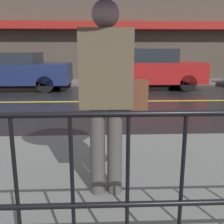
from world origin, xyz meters
TOP-DOWN VIEW (x-y plane):
  - ground_plane at (0.00, 0.00)m, footprint 80.00×80.00m
  - sidewalk_near at (0.00, -4.99)m, footprint 28.00×2.98m
  - sidewalk_far at (0.00, 4.38)m, footprint 28.00×1.76m
  - lane_marking at (0.00, 0.00)m, footprint 25.20×0.12m
  - building_storefront at (0.00, 5.39)m, footprint 28.00×0.85m
  - car_navy at (-2.48, 2.58)m, footprint 4.17×1.94m
  - car_red at (2.74, 2.58)m, footprint 3.96×1.77m

SIDE VIEW (x-z plane):
  - ground_plane at x=0.00m, z-range 0.00..0.00m
  - lane_marking at x=0.00m, z-range 0.00..0.01m
  - sidewalk_near at x=0.00m, z-range 0.00..0.11m
  - sidewalk_far at x=0.00m, z-range 0.00..0.11m
  - car_navy at x=-2.48m, z-range 0.03..1.43m
  - car_red at x=2.74m, z-range 0.01..1.55m
  - building_storefront at x=0.00m, z-range -0.02..5.78m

